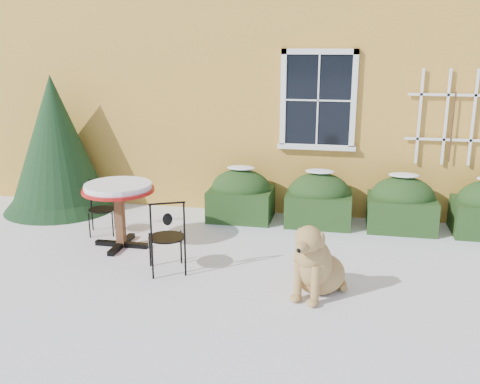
% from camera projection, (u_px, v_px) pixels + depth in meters
% --- Properties ---
extents(ground, '(80.00, 80.00, 0.00)m').
position_uv_depth(ground, '(224.00, 283.00, 6.60)').
color(ground, white).
rests_on(ground, ground).
extents(house, '(12.40, 8.40, 6.40)m').
position_uv_depth(house, '(292.00, 29.00, 12.36)').
color(house, gold).
rests_on(house, ground).
extents(hedge_row, '(4.95, 0.80, 0.91)m').
position_uv_depth(hedge_row, '(360.00, 202.00, 8.58)').
color(hedge_row, '#183113').
rests_on(hedge_row, ground).
extents(evergreen_shrub, '(1.96, 1.96, 2.37)m').
position_uv_depth(evergreen_shrub, '(57.00, 157.00, 9.38)').
color(evergreen_shrub, black).
rests_on(evergreen_shrub, ground).
extents(bistro_table, '(1.02, 1.02, 0.95)m').
position_uv_depth(bistro_table, '(119.00, 194.00, 7.60)').
color(bistro_table, black).
rests_on(bistro_table, ground).
extents(patio_chair_near, '(0.58, 0.58, 0.99)m').
position_uv_depth(patio_chair_near, '(167.00, 236.00, 6.80)').
color(patio_chair_near, black).
rests_on(patio_chair_near, ground).
extents(patio_chair_far, '(0.47, 0.47, 0.83)m').
position_uv_depth(patio_chair_far, '(102.00, 207.00, 8.28)').
color(patio_chair_far, black).
rests_on(patio_chair_far, ground).
extents(dog, '(0.78, 1.00, 0.93)m').
position_uv_depth(dog, '(315.00, 265.00, 6.19)').
color(dog, tan).
rests_on(dog, ground).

